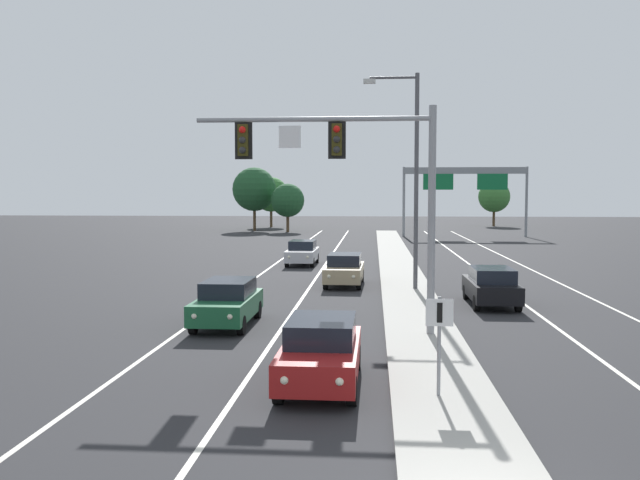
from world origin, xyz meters
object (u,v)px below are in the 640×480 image
Objects in this scene: tree_far_left_c at (271,195)px; tree_far_left_a at (288,200)px; street_lamp_median at (412,168)px; car_oncoming_green at (227,302)px; car_receding_black at (491,286)px; car_oncoming_red at (321,351)px; highway_sign_gantry at (465,179)px; median_sign_post at (439,331)px; tree_far_left_b at (254,189)px; car_oncoming_tan at (344,269)px; tree_far_right_b at (494,197)px; car_oncoming_silver at (302,252)px; overhead_signal_mast at (355,170)px.

tree_far_left_c is 12.32m from tree_far_left_a.
street_lamp_median is 12.13m from car_oncoming_green.
car_oncoming_red is at bearing -116.83° from car_receding_black.
car_receding_black is 0.34× the size of highway_sign_gantry.
tree_far_left_a is (-12.08, 49.13, -1.98)m from street_lamp_median.
median_sign_post is 70.64m from tree_far_left_b.
tree_far_left_a is (-11.76, 66.04, 2.23)m from median_sign_post.
tree_far_left_c reaches higher than tree_far_left_a.
car_oncoming_tan is 48.14m from tree_far_left_a.
car_oncoming_tan is at bearing 90.61° from car_oncoming_red.
tree_far_left_c is at bearing 85.47° from tree_far_left_b.
car_oncoming_green is (-6.52, 8.22, -0.77)m from median_sign_post.
highway_sign_gantry reaches higher than median_sign_post.
tree_far_left_b is (-24.64, 10.12, -0.99)m from highway_sign_gantry.
car_oncoming_green is 0.56× the size of tree_far_left_b.
highway_sign_gantry is at bearing 79.07° from street_lamp_median.
car_oncoming_tan is 60.38m from tree_far_left_c.
tree_far_right_b is at bearing 76.84° from street_lamp_median.
median_sign_post is 10.52m from car_oncoming_green.
car_oncoming_silver is at bearing 88.55° from car_oncoming_green.
car_oncoming_silver is 33.81m from highway_sign_gantry.
highway_sign_gantry reaches higher than tree_far_right_b.
street_lamp_median reaches higher than overhead_signal_mast.
car_receding_black is 70.76m from tree_far_right_b.
tree_far_right_b is at bearing 73.79° from car_oncoming_tan.
car_oncoming_tan is (-0.83, 12.15, -4.53)m from overhead_signal_mast.
tree_far_right_b is at bearing 79.97° from car_receding_black.
car_oncoming_tan is 10.05m from car_oncoming_silver.
tree_far_right_b is 1.11× the size of tree_far_left_a.
highway_sign_gantry reaches higher than tree_far_left_a.
street_lamp_median is 62.87m from tree_far_left_c.
overhead_signal_mast is at bearing 107.10° from median_sign_post.
overhead_signal_mast reaches higher than car_oncoming_silver.
car_oncoming_silver and car_receding_black have the same top height.
car_oncoming_silver is at bearing 100.33° from overhead_signal_mast.
tree_far_left_c is (-13.52, 71.06, -0.83)m from overhead_signal_mast.
overhead_signal_mast is 1.18× the size of tree_far_right_b.
tree_far_left_a is at bearing 103.81° from street_lamp_median.
median_sign_post reaches higher than car_oncoming_tan.
tree_far_left_a is at bearing 106.01° from car_receding_black.
car_oncoming_tan is at bearing 71.08° from car_oncoming_green.
tree_far_right_b is at bearing 76.86° from overhead_signal_mast.
car_oncoming_green is 1.00× the size of car_oncoming_silver.
car_oncoming_silver is at bearing -79.04° from tree_far_left_c.
median_sign_post is at bearing -104.44° from car_receding_black.
tree_far_right_b is at bearing 68.24° from car_oncoming_silver.
median_sign_post is 0.32× the size of tree_far_left_c.
highway_sign_gantry is at bearing 83.77° from car_receding_black.
median_sign_post is 0.49× the size of car_oncoming_tan.
car_oncoming_tan is 0.57× the size of tree_far_left_b.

